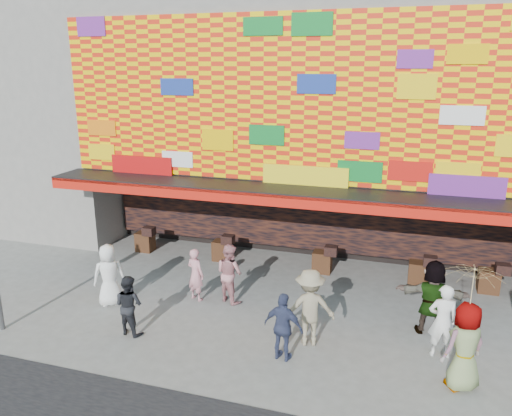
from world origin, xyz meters
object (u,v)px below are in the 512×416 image
object	(u,v)px
ped_g	(465,347)
ped_i	(230,273)
ped_b	(196,274)
ped_h	(443,321)
ped_f	(433,297)
ped_c	(129,305)
ped_e	(283,327)
ped_a	(109,275)
parasol	(472,291)
ped_d	(310,307)

from	to	relation	value
ped_g	ped_i	distance (m)	6.47
ped_b	ped_h	bearing A→B (deg)	-167.39
ped_i	ped_f	bearing A→B (deg)	-154.60
ped_c	ped_e	bearing A→B (deg)	-168.62
ped_b	ped_h	xyz separation A→B (m)	(6.60, -0.98, 0.12)
ped_a	ped_g	world-z (taller)	ped_g
ped_c	ped_h	xyz separation A→B (m)	(7.43, 1.25, 0.12)
ped_e	ped_h	bearing A→B (deg)	-149.19
ped_e	ped_b	bearing A→B (deg)	-23.79
parasol	ped_e	bearing A→B (deg)	-178.72
ped_e	ped_f	distance (m)	3.96
ped_h	parasol	size ratio (longest dim) A/B	0.90
ped_a	ped_f	size ratio (longest dim) A/B	0.92
ped_d	parasol	bearing A→B (deg)	149.16
ped_f	ped_h	size ratio (longest dim) A/B	1.09
ped_b	ped_c	xyz separation A→B (m)	(-0.83, -2.22, -0.00)
ped_f	parasol	distance (m)	2.57
ped_f	ped_c	bearing A→B (deg)	17.11
ped_d	ped_h	size ratio (longest dim) A/B	1.07
ped_f	ped_d	bearing A→B (deg)	26.15
ped_b	ped_d	distance (m)	3.83
ped_i	ped_h	bearing A→B (deg)	-164.78
ped_a	ped_b	size ratio (longest dim) A/B	1.15
ped_c	ped_i	size ratio (longest dim) A/B	0.90
ped_c	parasol	xyz separation A→B (m)	(7.81, 0.10, 1.44)
ped_c	ped_g	world-z (taller)	ped_g
ped_a	ped_i	distance (m)	3.36
ped_b	ped_e	xyz separation A→B (m)	(3.15, -2.21, 0.04)
ped_e	ped_g	world-z (taller)	ped_g
ped_b	ped_g	distance (m)	7.30
ped_b	parasol	world-z (taller)	parasol
ped_e	ped_g	xyz separation A→B (m)	(3.83, 0.09, 0.15)
ped_f	ped_h	world-z (taller)	ped_f
ped_b	ped_i	world-z (taller)	ped_i
ped_d	ped_f	xyz separation A→B (m)	(2.83, 1.41, 0.01)
ped_a	ped_h	world-z (taller)	ped_h
parasol	ped_b	bearing A→B (deg)	163.10
ped_g	ped_d	bearing A→B (deg)	-46.82
ped_i	parasol	world-z (taller)	parasol
ped_f	ped_e	bearing A→B (deg)	34.40
ped_d	ped_f	bearing A→B (deg)	-171.71
ped_g	ped_h	size ratio (longest dim) A/B	1.08
ped_g	ped_i	size ratio (longest dim) A/B	1.13
ped_a	ped_i	world-z (taller)	ped_a
ped_i	parasol	xyz separation A→B (m)	(6.03, -2.34, 1.36)
ped_h	ped_a	bearing A→B (deg)	-9.26
ped_i	ped_b	bearing A→B (deg)	40.25
ped_f	parasol	bearing A→B (deg)	104.48
ped_b	ped_i	xyz separation A→B (m)	(0.95, 0.22, 0.08)
ped_h	ped_e	bearing A→B (deg)	10.16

